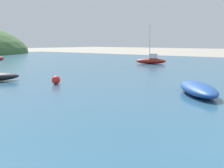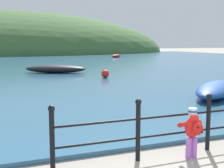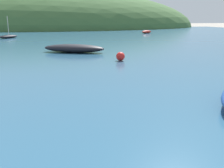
{
  "view_description": "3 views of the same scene",
  "coord_description": "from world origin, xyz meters",
  "px_view_note": "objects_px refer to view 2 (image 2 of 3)",
  "views": [
    {
      "loc": [
        -7.95,
        0.3,
        2.57
      ],
      "look_at": [
        0.34,
        7.15,
        1.1
      ],
      "focal_mm": 50.0,
      "sensor_mm": 36.0,
      "label": 1
    },
    {
      "loc": [
        -2.86,
        -3.67,
        2.26
      ],
      "look_at": [
        0.44,
        4.66,
        1.06
      ],
      "focal_mm": 50.0,
      "sensor_mm": 36.0,
      "label": 2
    },
    {
      "loc": [
        -0.1,
        0.05,
        2.5
      ],
      "look_at": [
        1.51,
        6.78,
        0.72
      ],
      "focal_mm": 42.0,
      "sensor_mm": 36.0,
      "label": 3
    }
  ],
  "objects_px": {
    "child_in_coat": "(193,128)",
    "boat_nearest_quay": "(55,69)",
    "boat_blue_hull": "(116,56)",
    "boat_twin_mast": "(216,89)",
    "mooring_buoy": "(105,74)"
  },
  "relations": [
    {
      "from": "boat_blue_hull",
      "to": "mooring_buoy",
      "type": "relative_size",
      "value": 4.47
    },
    {
      "from": "boat_blue_hull",
      "to": "mooring_buoy",
      "type": "height_order",
      "value": "mooring_buoy"
    },
    {
      "from": "boat_blue_hull",
      "to": "child_in_coat",
      "type": "bearing_deg",
      "value": -110.28
    },
    {
      "from": "child_in_coat",
      "to": "boat_blue_hull",
      "type": "xyz_separation_m",
      "value": [
        13.63,
        36.87,
        -0.28
      ]
    },
    {
      "from": "child_in_coat",
      "to": "boat_blue_hull",
      "type": "distance_m",
      "value": 39.31
    },
    {
      "from": "boat_twin_mast",
      "to": "mooring_buoy",
      "type": "xyz_separation_m",
      "value": [
        -1.86,
        7.86,
        -0.04
      ]
    },
    {
      "from": "mooring_buoy",
      "to": "boat_twin_mast",
      "type": "bearing_deg",
      "value": -76.72
    },
    {
      "from": "child_in_coat",
      "to": "boat_blue_hull",
      "type": "bearing_deg",
      "value": 69.72
    },
    {
      "from": "child_in_coat",
      "to": "boat_twin_mast",
      "type": "height_order",
      "value": "child_in_coat"
    },
    {
      "from": "boat_nearest_quay",
      "to": "boat_blue_hull",
      "type": "xyz_separation_m",
      "value": [
        12.82,
        19.68,
        -0.06
      ]
    },
    {
      "from": "boat_nearest_quay",
      "to": "mooring_buoy",
      "type": "distance_m",
      "value": 4.75
    },
    {
      "from": "child_in_coat",
      "to": "boat_twin_mast",
      "type": "distance_m",
      "value": 7.09
    },
    {
      "from": "boat_twin_mast",
      "to": "boat_nearest_quay",
      "type": "bearing_deg",
      "value": 108.66
    },
    {
      "from": "mooring_buoy",
      "to": "boat_blue_hull",
      "type": "bearing_deg",
      "value": 66.06
    },
    {
      "from": "child_in_coat",
      "to": "boat_nearest_quay",
      "type": "distance_m",
      "value": 17.22
    }
  ]
}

